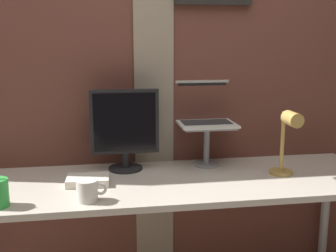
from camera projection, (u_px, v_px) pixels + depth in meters
name	position (u px, v px, depth m)	size (l,w,h in m)	color
brick_wall_back	(138.00, 73.00, 2.30)	(3.17, 0.16, 2.54)	brown
desk	(171.00, 194.00, 2.07)	(2.12, 0.64, 0.77)	beige
monitor	(125.00, 126.00, 2.16)	(0.36, 0.18, 0.43)	black
laptop_stand	(207.00, 138.00, 2.25)	(0.28, 0.22, 0.23)	gray
laptop	(204.00, 111.00, 2.29)	(0.30, 0.30, 0.23)	silver
desk_lamp	(288.00, 136.00, 2.04)	(0.12, 0.20, 0.34)	tan
coffee_mug	(88.00, 191.00, 1.77)	(0.13, 0.09, 0.09)	silver
paper_clutter_stack	(88.00, 180.00, 1.98)	(0.20, 0.14, 0.04)	silver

